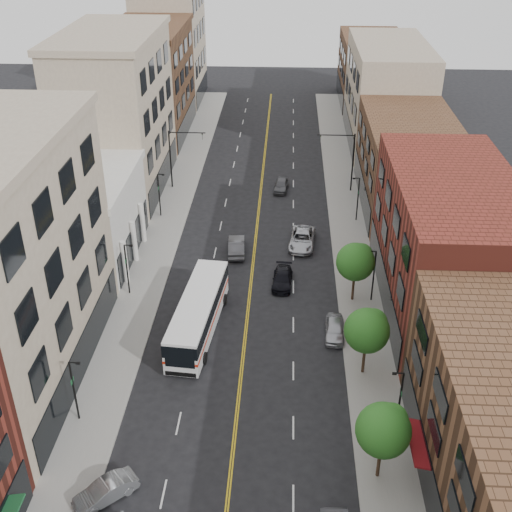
% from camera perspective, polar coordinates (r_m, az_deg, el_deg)
% --- Properties ---
extents(sidewalk_left, '(4.00, 110.00, 0.15)m').
position_cam_1_polar(sidewalk_left, '(69.00, -8.37, 1.69)').
color(sidewalk_left, gray).
rests_on(sidewalk_left, ground).
extents(sidewalk_right, '(4.00, 110.00, 0.15)m').
position_cam_1_polar(sidewalk_right, '(68.11, 8.39, 1.29)').
color(sidewalk_right, gray).
rests_on(sidewalk_right, ground).
extents(bldg_l_white, '(10.00, 14.00, 8.00)m').
position_cam_1_polar(bldg_l_white, '(65.53, -15.27, 3.16)').
color(bldg_l_white, silver).
rests_on(bldg_l_white, ground).
extents(bldg_l_far_a, '(10.00, 20.00, 18.00)m').
position_cam_1_polar(bldg_l_far_a, '(78.81, -12.26, 12.04)').
color(bldg_l_far_a, tan).
rests_on(bldg_l_far_a, ground).
extents(bldg_l_far_b, '(10.00, 20.00, 15.00)m').
position_cam_1_polar(bldg_l_far_b, '(97.90, -9.34, 14.88)').
color(bldg_l_far_b, brown).
rests_on(bldg_l_far_b, ground).
extents(bldg_l_far_c, '(10.00, 16.00, 20.00)m').
position_cam_1_polar(bldg_l_far_c, '(114.54, -7.64, 18.47)').
color(bldg_l_far_c, tan).
rests_on(bldg_l_far_c, ground).
extents(bldg_r_mid, '(10.00, 22.00, 12.00)m').
position_cam_1_polar(bldg_r_mid, '(56.99, 16.70, 0.99)').
color(bldg_r_mid, maroon).
rests_on(bldg_r_mid, ground).
extents(bldg_r_far_a, '(10.00, 20.00, 10.00)m').
position_cam_1_polar(bldg_r_far_a, '(76.03, 13.39, 8.03)').
color(bldg_r_far_a, brown).
rests_on(bldg_r_far_a, ground).
extents(bldg_r_far_b, '(10.00, 22.00, 14.00)m').
position_cam_1_polar(bldg_r_far_b, '(95.05, 11.56, 13.90)').
color(bldg_r_far_b, tan).
rests_on(bldg_r_far_b, ground).
extents(bldg_r_far_c, '(10.00, 18.00, 11.00)m').
position_cam_1_polar(bldg_r_far_c, '(114.60, 10.20, 15.97)').
color(bldg_r_far_c, brown).
rests_on(bldg_r_far_c, ground).
extents(tree_r_1, '(3.40, 3.40, 5.59)m').
position_cam_1_polar(tree_r_1, '(40.74, 11.37, -14.80)').
color(tree_r_1, black).
rests_on(tree_r_1, sidewalk_right).
extents(tree_r_2, '(3.40, 3.40, 5.59)m').
position_cam_1_polar(tree_r_2, '(48.29, 9.93, -6.43)').
color(tree_r_2, black).
rests_on(tree_r_2, sidewalk_right).
extents(tree_r_3, '(3.40, 3.40, 5.59)m').
position_cam_1_polar(tree_r_3, '(56.60, 8.92, -0.41)').
color(tree_r_3, black).
rests_on(tree_r_3, sidewalk_right).
extents(lamp_l_1, '(0.81, 0.55, 5.05)m').
position_cam_1_polar(lamp_l_1, '(46.08, -15.86, -11.17)').
color(lamp_l_1, black).
rests_on(lamp_l_1, sidewalk_left).
extents(lamp_l_2, '(0.81, 0.55, 5.05)m').
position_cam_1_polar(lamp_l_2, '(58.48, -11.38, -0.91)').
color(lamp_l_2, black).
rests_on(lamp_l_2, sidewalk_left).
extents(lamp_l_3, '(0.81, 0.55, 5.05)m').
position_cam_1_polar(lamp_l_3, '(72.30, -8.58, 5.61)').
color(lamp_l_3, black).
rests_on(lamp_l_3, sidewalk_left).
extents(lamp_r_1, '(0.81, 0.55, 5.05)m').
position_cam_1_polar(lamp_r_1, '(44.60, 12.62, -12.27)').
color(lamp_r_1, black).
rests_on(lamp_r_1, sidewalk_right).
extents(lamp_r_2, '(0.81, 0.55, 5.05)m').
position_cam_1_polar(lamp_r_2, '(57.32, 10.39, -1.48)').
color(lamp_r_2, black).
rests_on(lamp_r_2, sidewalk_right).
extents(lamp_r_3, '(0.81, 0.55, 5.05)m').
position_cam_1_polar(lamp_r_3, '(71.37, 9.02, 5.24)').
color(lamp_r_3, black).
rests_on(lamp_r_3, sidewalk_right).
extents(signal_mast_left, '(4.49, 0.18, 7.20)m').
position_cam_1_polar(signal_mast_left, '(78.80, -7.12, 9.13)').
color(signal_mast_left, black).
rests_on(signal_mast_left, sidewalk_left).
extents(signal_mast_right, '(4.49, 0.18, 7.20)m').
position_cam_1_polar(signal_mast_right, '(78.00, 8.10, 8.83)').
color(signal_mast_right, black).
rests_on(signal_mast_right, sidewalk_right).
extents(city_bus, '(3.92, 12.70, 3.22)m').
position_cam_1_polar(city_bus, '(53.50, -5.16, -4.99)').
color(city_bus, white).
rests_on(city_bus, ground).
extents(car_angle_b, '(3.92, 3.67, 1.31)m').
position_cam_1_polar(car_angle_b, '(42.39, -13.23, -19.68)').
color(car_angle_b, '#A8ACAF').
rests_on(car_angle_b, ground).
extents(car_parked_far, '(1.80, 4.06, 1.36)m').
position_cam_1_polar(car_parked_far, '(53.79, 7.00, -6.46)').
color(car_parked_far, '#AAACB2').
rests_on(car_parked_far, ground).
extents(car_lane_behind, '(1.96, 4.75, 1.53)m').
position_cam_1_polar(car_lane_behind, '(65.11, -1.75, 0.88)').
color(car_lane_behind, '#48484D').
rests_on(car_lane_behind, ground).
extents(car_lane_a, '(2.04, 4.49, 1.28)m').
position_cam_1_polar(car_lane_a, '(60.00, 2.36, -2.03)').
color(car_lane_a, black).
rests_on(car_lane_a, ground).
extents(car_lane_b, '(3.09, 5.76, 1.54)m').
position_cam_1_polar(car_lane_b, '(66.57, 4.13, 1.52)').
color(car_lane_b, '#B2B4BA').
rests_on(car_lane_b, ground).
extents(car_lane_c, '(2.01, 4.16, 1.37)m').
position_cam_1_polar(car_lane_c, '(79.06, 2.26, 6.31)').
color(car_lane_c, '#4C4C51').
rests_on(car_lane_c, ground).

